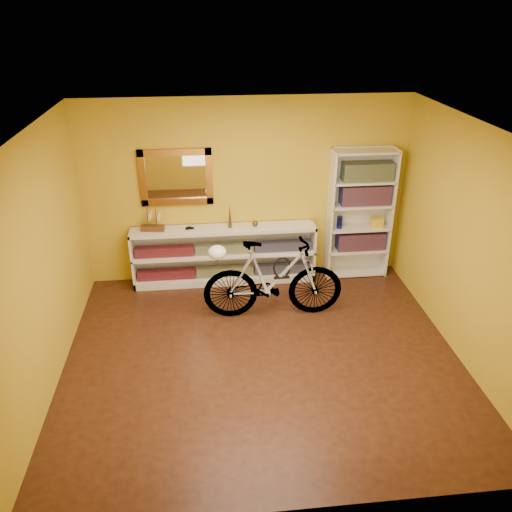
{
  "coord_description": "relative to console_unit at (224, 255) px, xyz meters",
  "views": [
    {
      "loc": [
        -0.57,
        -4.69,
        3.7
      ],
      "look_at": [
        0.0,
        0.7,
        0.95
      ],
      "focal_mm": 35.65,
      "sensor_mm": 36.0,
      "label": 1
    }
  ],
  "objects": [
    {
      "name": "cd_row_upper",
      "position": [
        0.0,
        -0.02,
        0.11
      ],
      "size": [
        2.5,
        0.13,
        0.14
      ],
      "primitive_type": "cube",
      "color": "navy",
      "rests_on": "console_unit"
    },
    {
      "name": "u_lock",
      "position": [
        0.68,
        -0.97,
        0.27
      ],
      "size": [
        0.22,
        0.02,
        0.22
      ],
      "primitive_type": "torus",
      "rotation": [
        1.57,
        0.0,
        0.0
      ],
      "color": "black",
      "rests_on": "bicycle"
    },
    {
      "name": "right_wall",
      "position": [
        2.59,
        -1.81,
        0.88
      ],
      "size": [
        0.01,
        4.0,
        2.6
      ],
      "primitive_type": "cube",
      "color": "gold",
      "rests_on": "ground"
    },
    {
      "name": "floor",
      "position": [
        0.34,
        -1.81,
        -0.43
      ],
      "size": [
        4.5,
        4.0,
        0.01
      ],
      "primitive_type": "cube",
      "color": "black",
      "rests_on": "ground"
    },
    {
      "name": "ceiling",
      "position": [
        0.34,
        -1.81,
        2.18
      ],
      "size": [
        4.5,
        4.0,
        0.01
      ],
      "primitive_type": "cube",
      "color": "silver",
      "rests_on": "ground"
    },
    {
      "name": "model_ship",
      "position": [
        -0.97,
        0.0,
        0.61
      ],
      "size": [
        0.32,
        0.16,
        0.37
      ],
      "primitive_type": null,
      "rotation": [
        0.0,
        0.0,
        -0.14
      ],
      "color": "#412512",
      "rests_on": "console_unit"
    },
    {
      "name": "back_wall",
      "position": [
        0.34,
        0.19,
        0.88
      ],
      "size": [
        4.5,
        0.01,
        2.6
      ],
      "primitive_type": "cube",
      "color": "gold",
      "rests_on": "ground"
    },
    {
      "name": "bicycle",
      "position": [
        0.57,
        -0.97,
        0.11
      ],
      "size": [
        0.52,
        1.83,
        1.07
      ],
      "primitive_type": "imported",
      "rotation": [
        0.0,
        0.0,
        1.55
      ],
      "color": "silver",
      "rests_on": "floor"
    },
    {
      "name": "red_tin",
      "position": [
        1.75,
        0.06,
        1.14
      ],
      "size": [
        0.2,
        0.2,
        0.2
      ],
      "primitive_type": "cube",
      "rotation": [
        0.0,
        0.0,
        0.34
      ],
      "color": "maroon",
      "rests_on": "bookcase"
    },
    {
      "name": "travel_mug",
      "position": [
        1.66,
        0.01,
        0.43
      ],
      "size": [
        0.08,
        0.08,
        0.18
      ],
      "primitive_type": "cylinder",
      "color": "navy",
      "rests_on": "bookcase"
    },
    {
      "name": "book_row_a",
      "position": [
        2.0,
        0.03,
        0.12
      ],
      "size": [
        0.7,
        0.22,
        0.26
      ],
      "primitive_type": "cube",
      "color": "maroon",
      "rests_on": "bookcase"
    },
    {
      "name": "helmet",
      "position": [
        -0.12,
        -0.95,
        0.52
      ],
      "size": [
        0.23,
        0.22,
        0.17
      ],
      "primitive_type": "ellipsoid",
      "color": "white",
      "rests_on": "bicycle"
    },
    {
      "name": "toy_car",
      "position": [
        -0.47,
        0.0,
        0.43
      ],
      "size": [
        0.0,
        0.0,
        0.0
      ],
      "primitive_type": "imported",
      "rotation": [
        0.0,
        0.0,
        1.75
      ],
      "color": "black",
      "rests_on": "console_unit"
    },
    {
      "name": "left_wall",
      "position": [
        -1.92,
        -1.81,
        0.88
      ],
      "size": [
        0.01,
        4.0,
        2.6
      ],
      "primitive_type": "cube",
      "color": "gold",
      "rests_on": "ground"
    },
    {
      "name": "gilt_mirror",
      "position": [
        -0.61,
        0.15,
        1.12
      ],
      "size": [
        0.98,
        0.06,
        0.78
      ],
      "primitive_type": "cube",
      "color": "#96591B",
      "rests_on": "back_wall"
    },
    {
      "name": "book_row_b",
      "position": [
        2.0,
        0.03,
        0.83
      ],
      "size": [
        0.7,
        0.22,
        0.28
      ],
      "primitive_type": "cube",
      "color": "maroon",
      "rests_on": "bookcase"
    },
    {
      "name": "cd_row_lower",
      "position": [
        0.0,
        -0.02,
        -0.26
      ],
      "size": [
        2.5,
        0.13,
        0.14
      ],
      "primitive_type": "cube",
      "color": "black",
      "rests_on": "console_unit"
    },
    {
      "name": "wall_socket",
      "position": [
        1.24,
        0.17,
        -0.17
      ],
      "size": [
        0.09,
        0.02,
        0.09
      ],
      "primitive_type": "cube",
      "color": "silver",
      "rests_on": "back_wall"
    },
    {
      "name": "bronze_ornament",
      "position": [
        0.09,
        0.0,
        0.59
      ],
      "size": [
        0.06,
        0.06,
        0.34
      ],
      "primitive_type": "cone",
      "color": "brown",
      "rests_on": "console_unit"
    },
    {
      "name": "decorative_orb",
      "position": [
        0.44,
        0.0,
        0.47
      ],
      "size": [
        0.08,
        0.08,
        0.08
      ],
      "primitive_type": "sphere",
      "color": "brown",
      "rests_on": "console_unit"
    },
    {
      "name": "book_row_c",
      "position": [
        2.0,
        0.03,
        1.16
      ],
      "size": [
        0.7,
        0.22,
        0.25
      ],
      "primitive_type": "cube",
      "color": "#184556",
      "rests_on": "bookcase"
    },
    {
      "name": "yellow_bag",
      "position": [
        2.2,
        -0.01,
        0.41
      ],
      "size": [
        0.19,
        0.14,
        0.14
      ],
      "primitive_type": "cube",
      "rotation": [
        0.0,
        0.0,
        -0.11
      ],
      "color": "gold",
      "rests_on": "bookcase"
    },
    {
      "name": "console_unit",
      "position": [
        0.0,
        0.0,
        0.0
      ],
      "size": [
        2.6,
        0.35,
        0.85
      ],
      "primitive_type": null,
      "color": "silver",
      "rests_on": "floor"
    },
    {
      "name": "bookcase",
      "position": [
        1.95,
        0.03,
        0.52
      ],
      "size": [
        0.9,
        0.3,
        1.9
      ],
      "primitive_type": null,
      "color": "silver",
      "rests_on": "floor"
    }
  ]
}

